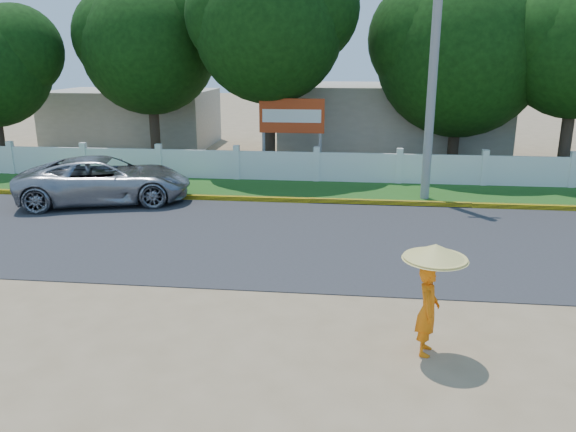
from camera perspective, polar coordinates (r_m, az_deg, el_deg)
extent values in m
plane|color=#9E8460|center=(10.33, -1.29, -10.03)|extent=(120.00, 120.00, 0.00)
cube|color=#38383A|center=(14.47, 1.14, -2.19)|extent=(60.00, 7.00, 0.02)
cube|color=#2D601E|center=(19.51, 2.62, 2.63)|extent=(60.00, 3.50, 0.03)
cube|color=yellow|center=(17.85, 2.23, 1.58)|extent=(40.00, 0.18, 0.16)
cube|color=silver|center=(20.81, 2.92, 4.99)|extent=(40.00, 0.10, 1.10)
cube|color=#B7AD99|center=(27.40, 10.28, 9.65)|extent=(10.00, 6.00, 3.20)
cube|color=#B7AD99|center=(30.52, -15.38, 9.60)|extent=(8.00, 5.00, 2.80)
cylinder|color=gray|center=(18.37, 14.49, 13.54)|extent=(0.28, 0.28, 7.78)
imported|color=#999AA0|center=(18.69, -18.07, 3.51)|extent=(5.74, 3.83, 1.46)
imported|color=orange|center=(9.08, 14.01, -9.27)|extent=(0.44, 0.58, 1.46)
cylinder|color=#9B9BA1|center=(8.87, 14.57, -5.99)|extent=(0.02, 0.02, 0.95)
cone|color=#D7C363|center=(8.73, 14.76, -3.53)|extent=(1.00, 1.00, 0.24)
cylinder|color=gray|center=(22.04, -2.48, 6.81)|extent=(0.12, 0.12, 2.00)
cylinder|color=gray|center=(21.81, 3.27, 6.70)|extent=(0.12, 0.12, 2.00)
cube|color=#B73513|center=(21.73, 0.39, 10.15)|extent=(2.50, 0.12, 1.30)
cube|color=silver|center=(21.67, 0.37, 10.13)|extent=(2.25, 0.02, 0.49)
cylinder|color=#473828|center=(22.83, -1.87, 9.61)|extent=(0.44, 0.44, 3.95)
sphere|color=#133C0D|center=(22.70, -1.96, 18.58)|extent=(5.77, 5.77, 5.77)
cylinder|color=#473828|center=(25.75, -13.42, 9.19)|extent=(0.44, 0.44, 3.30)
sphere|color=#133C0D|center=(25.59, -13.90, 16.36)|extent=(5.71, 5.71, 5.71)
cylinder|color=#473828|center=(24.21, 16.52, 7.96)|extent=(0.44, 0.44, 2.80)
sphere|color=#133C0D|center=(24.01, 17.15, 15.62)|extent=(6.67, 6.67, 6.67)
cylinder|color=#473828|center=(23.77, 26.44, 7.53)|extent=(0.44, 0.44, 3.38)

